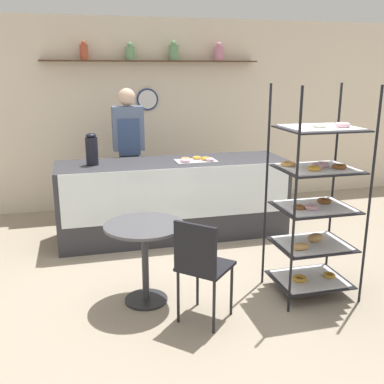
{
  "coord_description": "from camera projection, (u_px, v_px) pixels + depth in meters",
  "views": [
    {
      "loc": [
        -1.1,
        -3.76,
        2.0
      ],
      "look_at": [
        0.0,
        0.49,
        0.79
      ],
      "focal_mm": 42.0,
      "sensor_mm": 36.0,
      "label": 1
    }
  ],
  "objects": [
    {
      "name": "donut_tray_counter",
      "position": [
        196.0,
        160.0,
        5.35
      ],
      "size": [
        0.49,
        0.27,
        0.05
      ],
      "color": "silver",
      "rests_on": "display_counter"
    },
    {
      "name": "cafe_table",
      "position": [
        145.0,
        244.0,
        3.87
      ],
      "size": [
        0.69,
        0.69,
        0.72
      ],
      "color": "#262628",
      "rests_on": "ground_plane"
    },
    {
      "name": "pastry_rack",
      "position": [
        315.0,
        205.0,
        3.95
      ],
      "size": [
        0.71,
        0.59,
        1.88
      ],
      "color": "black",
      "rests_on": "ground_plane"
    },
    {
      "name": "cafe_chair",
      "position": [
        201.0,
        261.0,
        3.52
      ],
      "size": [
        0.54,
        0.54,
        0.88
      ],
      "rotation": [
        0.0,
        0.0,
        8.66
      ],
      "color": "black",
      "rests_on": "ground_plane"
    },
    {
      "name": "coffee_carafe",
      "position": [
        92.0,
        149.0,
        5.11
      ],
      "size": [
        0.14,
        0.14,
        0.37
      ],
      "color": "black",
      "rests_on": "display_counter"
    },
    {
      "name": "display_counter",
      "position": [
        174.0,
        199.0,
        5.48
      ],
      "size": [
        2.75,
        0.81,
        0.93
      ],
      "color": "#333338",
      "rests_on": "ground_plane"
    },
    {
      "name": "person_worker",
      "position": [
        129.0,
        150.0,
        5.84
      ],
      "size": [
        0.39,
        0.23,
        1.77
      ],
      "color": "#282833",
      "rests_on": "ground_plane"
    },
    {
      "name": "back_wall",
      "position": [
        152.0,
        114.0,
        6.59
      ],
      "size": [
        10.0,
        0.3,
        2.7
      ],
      "color": "beige",
      "rests_on": "ground_plane"
    },
    {
      "name": "ground_plane",
      "position": [
        205.0,
        285.0,
        4.31
      ],
      "size": [
        14.0,
        14.0,
        0.0
      ],
      "primitive_type": "plane",
      "color": "gray"
    }
  ]
}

